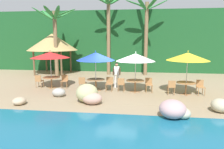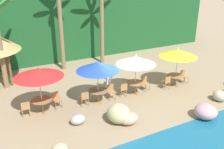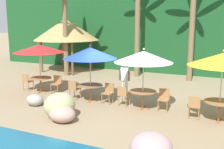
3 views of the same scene
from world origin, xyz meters
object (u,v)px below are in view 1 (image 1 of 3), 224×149
object	(u,v)px
umbrella_white	(136,57)
umbrella_yellow	(188,57)
chair_blue_seaward	(109,83)
chair_red_inland	(39,80)
palm_tree_second	(109,22)
palm_tree_nearest	(55,29)
chair_yellow_inland	(171,86)
umbrella_blue	(96,56)
chair_white_inland	(121,84)
chair_yellow_seaward	(200,86)
chair_red_seaward	(65,80)
dining_table_blue	(96,81)
dining_table_white	(135,82)
chair_white_seaward	(149,84)
palapa_hut	(52,42)
umbrella_red	(50,55)
dining_table_yellow	(186,85)
palm_tree_third	(146,25)
chair_blue_inland	(82,83)
waiter_in_white	(117,73)
dining_table_red	(51,79)

from	to	relation	value
umbrella_white	umbrella_yellow	distance (m)	2.97
chair_blue_seaward	umbrella_white	bearing A→B (deg)	-3.41
chair_red_inland	palm_tree_second	size ratio (longest dim) A/B	0.12
palm_tree_nearest	chair_yellow_inland	bearing A→B (deg)	-29.15
umbrella_white	umbrella_blue	bearing A→B (deg)	179.33
palm_tree_nearest	chair_blue_seaward	bearing A→B (deg)	-40.79
chair_white_inland	chair_yellow_seaward	distance (m)	4.66
chair_red_seaward	dining_table_blue	bearing A→B (deg)	-13.83
palm_tree_nearest	dining_table_white	bearing A→B (deg)	-33.99
chair_white_seaward	palapa_hut	distance (m)	10.72
chair_red_seaward	palapa_hut	size ratio (longest dim) A/B	0.19
umbrella_red	dining_table_white	bearing A→B (deg)	-3.89
dining_table_yellow	umbrella_red	bearing A→B (deg)	175.75
chair_red_seaward	chair_blue_seaward	distance (m)	3.14
palm_tree_nearest	palm_tree_third	world-z (taller)	palm_tree_third
chair_white_inland	chair_yellow_seaward	xyz separation A→B (m)	(4.65, -0.09, 0.00)
chair_red_inland	palapa_hut	world-z (taller)	palapa_hut
dining_table_white	chair_white_seaward	distance (m)	0.86
chair_blue_seaward	palm_tree_nearest	world-z (taller)	palm_tree_nearest
dining_table_white	umbrella_yellow	xyz separation A→B (m)	(2.96, -0.25, 1.63)
umbrella_blue	chair_blue_inland	xyz separation A→B (m)	(-0.85, -0.05, -1.66)
chair_red_seaward	umbrella_yellow	bearing A→B (deg)	-6.23
palm_tree_nearest	palm_tree_second	size ratio (longest dim) A/B	0.82
umbrella_red	chair_white_inland	distance (m)	5.00
chair_red_seaward	chair_red_inland	xyz separation A→B (m)	(-1.68, -0.26, 0.00)
umbrella_red	dining_table_white	world-z (taller)	umbrella_red
umbrella_blue	chair_yellow_seaward	world-z (taller)	umbrella_blue
umbrella_red	umbrella_white	distance (m)	5.55
waiter_in_white	umbrella_red	bearing A→B (deg)	-170.42
umbrella_yellow	palapa_hut	bearing A→B (deg)	149.52
dining_table_white	dining_table_yellow	world-z (taller)	same
umbrella_blue	chair_blue_seaward	bearing A→B (deg)	4.50
chair_blue_inland	dining_table_white	size ratio (longest dim) A/B	0.79
umbrella_blue	chair_white_seaward	size ratio (longest dim) A/B	2.91
dining_table_red	waiter_in_white	world-z (taller)	waiter_in_white
chair_blue_seaward	umbrella_blue	bearing A→B (deg)	-175.50
chair_yellow_seaward	umbrella_yellow	bearing A→B (deg)	-170.56
dining_table_blue	chair_yellow_seaward	world-z (taller)	chair_yellow_seaward
umbrella_white	chair_yellow_inland	world-z (taller)	umbrella_white
palm_tree_third	waiter_in_white	world-z (taller)	palm_tree_third
dining_table_white	palm_tree_nearest	bearing A→B (deg)	146.01
chair_yellow_inland	dining_table_white	bearing A→B (deg)	169.79
palm_tree_second	palapa_hut	size ratio (longest dim) A/B	1.53
chair_blue_inland	umbrella_yellow	bearing A→B (deg)	-2.15
umbrella_yellow	umbrella_white	bearing A→B (deg)	175.08
chair_white_inland	chair_blue_inland	bearing A→B (deg)	179.82
palm_tree_second	palm_tree_third	size ratio (longest dim) A/B	1.06
chair_yellow_inland	waiter_in_white	distance (m)	3.71
palapa_hut	waiter_in_white	world-z (taller)	palapa_hut
dining_table_white	umbrella_yellow	distance (m)	3.39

